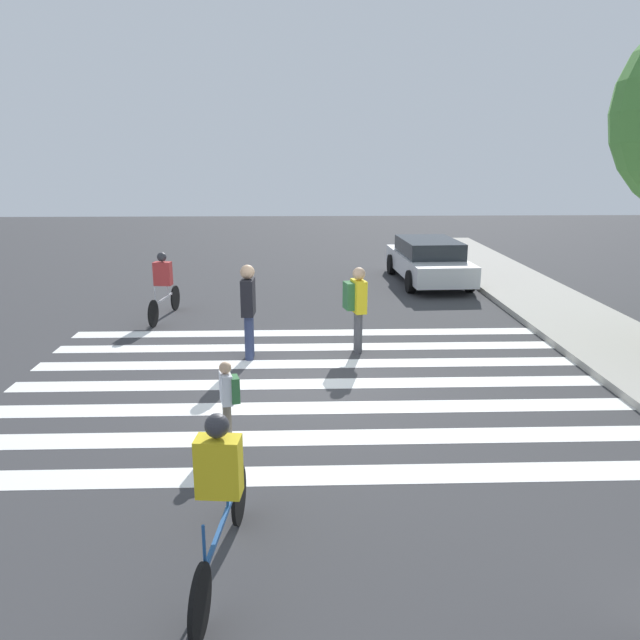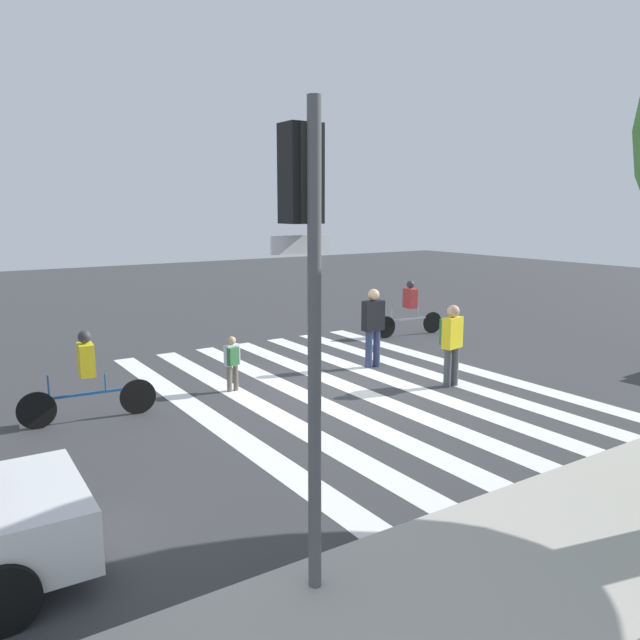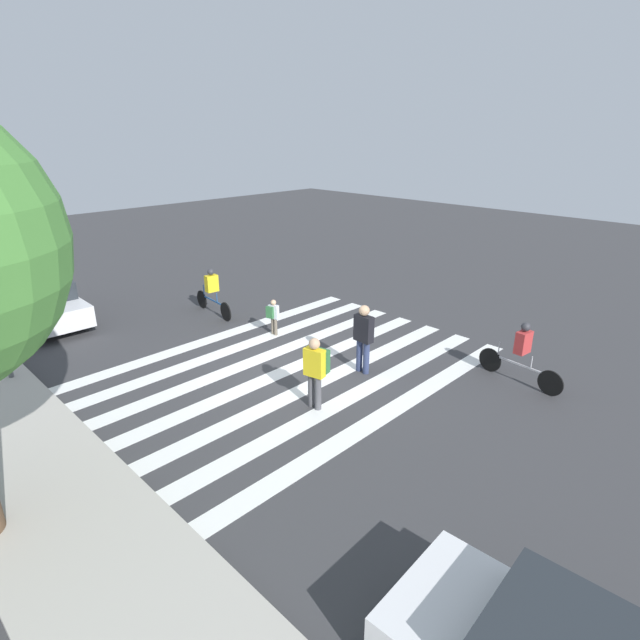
{
  "view_description": "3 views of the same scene",
  "coord_description": "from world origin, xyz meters",
  "px_view_note": "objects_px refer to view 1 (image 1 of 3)",
  "views": [
    {
      "loc": [
        9.96,
        -0.11,
        3.77
      ],
      "look_at": [
        -0.88,
        0.24,
        0.89
      ],
      "focal_mm": 35.0,
      "sensor_mm": 36.0,
      "label": 1
    },
    {
      "loc": [
        7.23,
        9.86,
        3.61
      ],
      "look_at": [
        0.25,
        -0.72,
        1.32
      ],
      "focal_mm": 35.0,
      "sensor_mm": 36.0,
      "label": 2
    },
    {
      "loc": [
        -8.76,
        7.88,
        5.85
      ],
      "look_at": [
        -0.41,
        -0.58,
        1.29
      ],
      "focal_mm": 28.0,
      "sensor_mm": 36.0,
      "label": 3
    }
  ],
  "objects_px": {
    "pedestrian_child_with_backpack": "(248,306)",
    "cyclist_mid_street": "(163,283)",
    "cyclist_far_lane": "(220,489)",
    "car_parked_dark_suv": "(428,260)",
    "pedestrian_adult_yellow_jacket": "(356,303)",
    "pedestrian_adult_tall_backpack": "(228,394)"
  },
  "relations": [
    {
      "from": "pedestrian_child_with_backpack",
      "to": "cyclist_mid_street",
      "type": "bearing_deg",
      "value": 38.23
    },
    {
      "from": "cyclist_far_lane",
      "to": "car_parked_dark_suv",
      "type": "bearing_deg",
      "value": 166.59
    },
    {
      "from": "cyclist_far_lane",
      "to": "pedestrian_child_with_backpack",
      "type": "bearing_deg",
      "value": -172.4
    },
    {
      "from": "pedestrian_adult_yellow_jacket",
      "to": "cyclist_far_lane",
      "type": "height_order",
      "value": "pedestrian_adult_yellow_jacket"
    },
    {
      "from": "pedestrian_adult_tall_backpack",
      "to": "cyclist_mid_street",
      "type": "relative_size",
      "value": 0.5
    },
    {
      "from": "pedestrian_child_with_backpack",
      "to": "pedestrian_adult_yellow_jacket",
      "type": "distance_m",
      "value": 2.11
    },
    {
      "from": "pedestrian_child_with_backpack",
      "to": "cyclist_far_lane",
      "type": "xyz_separation_m",
      "value": [
        6.34,
        0.24,
        -0.16
      ]
    },
    {
      "from": "pedestrian_child_with_backpack",
      "to": "cyclist_far_lane",
      "type": "relative_size",
      "value": 0.8
    },
    {
      "from": "cyclist_far_lane",
      "to": "car_parked_dark_suv",
      "type": "distance_m",
      "value": 14.3
    },
    {
      "from": "pedestrian_adult_yellow_jacket",
      "to": "car_parked_dark_suv",
      "type": "relative_size",
      "value": 0.36
    },
    {
      "from": "cyclist_far_lane",
      "to": "cyclist_mid_street",
      "type": "height_order",
      "value": "cyclist_far_lane"
    },
    {
      "from": "car_parked_dark_suv",
      "to": "cyclist_far_lane",
      "type": "bearing_deg",
      "value": -21.46
    },
    {
      "from": "pedestrian_adult_yellow_jacket",
      "to": "cyclist_far_lane",
      "type": "distance_m",
      "value": 6.97
    },
    {
      "from": "pedestrian_child_with_backpack",
      "to": "pedestrian_adult_tall_backpack",
      "type": "bearing_deg",
      "value": -177.83
    },
    {
      "from": "pedestrian_adult_yellow_jacket",
      "to": "cyclist_far_lane",
      "type": "bearing_deg",
      "value": -27.13
    },
    {
      "from": "pedestrian_child_with_backpack",
      "to": "car_parked_dark_suv",
      "type": "height_order",
      "value": "pedestrian_child_with_backpack"
    },
    {
      "from": "pedestrian_adult_tall_backpack",
      "to": "pedestrian_adult_yellow_jacket",
      "type": "height_order",
      "value": "pedestrian_adult_yellow_jacket"
    },
    {
      "from": "pedestrian_adult_tall_backpack",
      "to": "cyclist_mid_street",
      "type": "distance_m",
      "value": 6.99
    },
    {
      "from": "pedestrian_adult_tall_backpack",
      "to": "car_parked_dark_suv",
      "type": "xyz_separation_m",
      "value": [
        -10.71,
        4.87,
        0.03
      ]
    },
    {
      "from": "cyclist_far_lane",
      "to": "cyclist_mid_street",
      "type": "relative_size",
      "value": 1.02
    },
    {
      "from": "pedestrian_child_with_backpack",
      "to": "cyclist_far_lane",
      "type": "bearing_deg",
      "value": -175.58
    },
    {
      "from": "car_parked_dark_suv",
      "to": "pedestrian_adult_yellow_jacket",
      "type": "bearing_deg",
      "value": -24.91
    }
  ]
}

